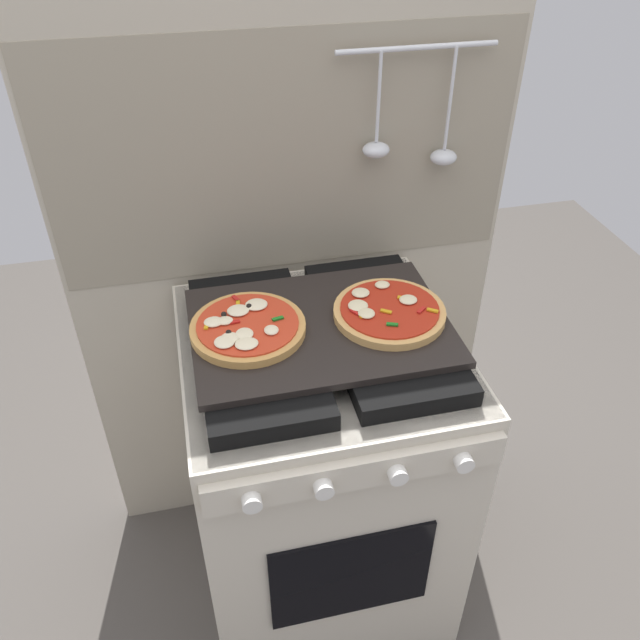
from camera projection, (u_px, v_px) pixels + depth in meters
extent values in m
plane|color=#4C4742|center=(320.00, 570.00, 1.92)|extent=(4.00, 4.00, 0.00)
cube|color=#B2A893|center=(291.00, 291.00, 1.71)|extent=(1.10, 0.03, 1.55)
cube|color=gray|center=(288.00, 159.00, 1.48)|extent=(1.08, 0.00, 0.56)
cylinder|color=silver|center=(418.00, 48.00, 1.37)|extent=(0.36, 0.01, 0.01)
cylinder|color=silver|center=(379.00, 98.00, 1.41)|extent=(0.01, 0.01, 0.20)
ellipsoid|color=silver|center=(376.00, 150.00, 1.48)|extent=(0.06, 0.05, 0.03)
cylinder|color=silver|center=(450.00, 100.00, 1.45)|extent=(0.01, 0.01, 0.23)
ellipsoid|color=silver|center=(443.00, 157.00, 1.53)|extent=(0.06, 0.05, 0.04)
cube|color=beige|center=(320.00, 475.00, 1.66)|extent=(0.60, 0.60, 0.86)
cube|color=black|center=(320.00, 347.00, 1.41)|extent=(0.59, 0.59, 0.01)
cube|color=black|center=(255.00, 347.00, 1.36)|extent=(0.24, 0.51, 0.04)
cube|color=black|center=(383.00, 328.00, 1.42)|extent=(0.24, 0.51, 0.04)
cube|color=beige|center=(358.00, 473.00, 1.20)|extent=(0.58, 0.02, 0.07)
cylinder|color=silver|center=(252.00, 503.00, 1.15)|extent=(0.04, 0.02, 0.04)
cylinder|color=silver|center=(324.00, 489.00, 1.17)|extent=(0.04, 0.02, 0.04)
cylinder|color=silver|center=(398.00, 475.00, 1.19)|extent=(0.04, 0.02, 0.04)
cylinder|color=silver|center=(464.00, 463.00, 1.22)|extent=(0.04, 0.02, 0.04)
cube|color=black|center=(352.00, 577.00, 1.41)|extent=(0.36, 0.01, 0.28)
cube|color=black|center=(320.00, 327.00, 1.37)|extent=(0.54, 0.38, 0.02)
cylinder|color=tan|center=(248.00, 328.00, 1.34)|extent=(0.24, 0.24, 0.02)
cylinder|color=red|center=(248.00, 324.00, 1.34)|extent=(0.21, 0.21, 0.00)
ellipsoid|color=beige|center=(244.00, 334.00, 1.30)|extent=(0.04, 0.04, 0.01)
ellipsoid|color=beige|center=(238.00, 310.00, 1.36)|extent=(0.05, 0.04, 0.01)
ellipsoid|color=beige|center=(256.00, 305.00, 1.38)|extent=(0.05, 0.04, 0.01)
ellipsoid|color=beige|center=(225.00, 321.00, 1.33)|extent=(0.03, 0.03, 0.01)
ellipsoid|color=beige|center=(213.00, 322.00, 1.33)|extent=(0.04, 0.04, 0.01)
ellipsoid|color=beige|center=(230.00, 338.00, 1.29)|extent=(0.04, 0.04, 0.01)
ellipsoid|color=beige|center=(247.00, 344.00, 1.27)|extent=(0.05, 0.04, 0.01)
ellipsoid|color=beige|center=(224.00, 342.00, 1.28)|extent=(0.04, 0.04, 0.01)
ellipsoid|color=beige|center=(271.00, 330.00, 1.31)|extent=(0.03, 0.03, 0.01)
sphere|color=black|center=(249.00, 306.00, 1.37)|extent=(0.01, 0.01, 0.01)
cube|color=gold|center=(238.00, 304.00, 1.38)|extent=(0.01, 0.02, 0.00)
sphere|color=black|center=(224.00, 314.00, 1.35)|extent=(0.01, 0.01, 0.01)
sphere|color=black|center=(229.00, 333.00, 1.30)|extent=(0.01, 0.01, 0.01)
cube|color=red|center=(236.00, 299.00, 1.40)|extent=(0.02, 0.03, 0.00)
cube|color=#19721E|center=(278.00, 318.00, 1.34)|extent=(0.03, 0.01, 0.00)
cube|color=gold|center=(207.00, 326.00, 1.32)|extent=(0.01, 0.03, 0.00)
cube|color=red|center=(234.00, 322.00, 1.33)|extent=(0.02, 0.01, 0.00)
cylinder|color=tan|center=(389.00, 313.00, 1.39)|extent=(0.24, 0.24, 0.02)
cylinder|color=#AD2614|center=(390.00, 308.00, 1.38)|extent=(0.21, 0.21, 0.00)
ellipsoid|color=beige|center=(382.00, 285.00, 1.44)|extent=(0.03, 0.03, 0.01)
ellipsoid|color=beige|center=(361.00, 293.00, 1.41)|extent=(0.04, 0.04, 0.01)
ellipsoid|color=beige|center=(366.00, 313.00, 1.35)|extent=(0.04, 0.04, 0.01)
ellipsoid|color=beige|center=(408.00, 300.00, 1.39)|extent=(0.04, 0.04, 0.01)
ellipsoid|color=beige|center=(358.00, 306.00, 1.38)|extent=(0.04, 0.04, 0.01)
cube|color=gold|center=(433.00, 310.00, 1.36)|extent=(0.02, 0.02, 0.00)
cube|color=red|center=(355.00, 312.00, 1.36)|extent=(0.02, 0.02, 0.00)
cube|color=gold|center=(365.00, 315.00, 1.35)|extent=(0.03, 0.02, 0.00)
cube|color=gold|center=(386.00, 311.00, 1.36)|extent=(0.02, 0.02, 0.00)
cube|color=red|center=(421.00, 310.00, 1.37)|extent=(0.02, 0.02, 0.00)
cube|color=#19721E|center=(392.00, 324.00, 1.33)|extent=(0.03, 0.02, 0.00)
cube|color=#19721E|center=(361.00, 312.00, 1.36)|extent=(0.02, 0.02, 0.00)
cube|color=gold|center=(403.00, 298.00, 1.40)|extent=(0.03, 0.02, 0.00)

